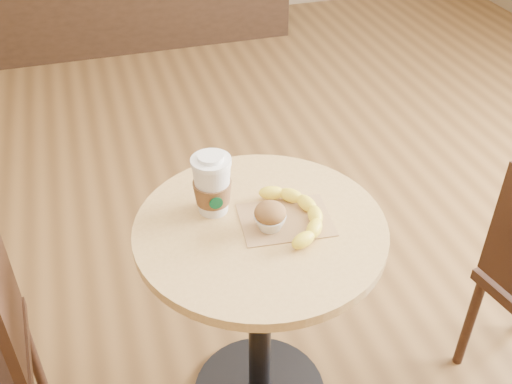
{
  "coord_description": "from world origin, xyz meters",
  "views": [
    {
      "loc": [
        -0.38,
        -1.17,
        1.77
      ],
      "look_at": [
        -0.02,
        0.03,
        0.83
      ],
      "focal_mm": 42.0,
      "sensor_mm": 36.0,
      "label": 1
    }
  ],
  "objects_px": {
    "muffin": "(270,216)",
    "coffee_cup": "(212,186)",
    "banana": "(298,213)",
    "cafe_table": "(260,286)"
  },
  "relations": [
    {
      "from": "muffin",
      "to": "banana",
      "type": "distance_m",
      "value": 0.09
    },
    {
      "from": "cafe_table",
      "to": "coffee_cup",
      "type": "bearing_deg",
      "value": 136.47
    },
    {
      "from": "banana",
      "to": "muffin",
      "type": "bearing_deg",
      "value": -170.48
    },
    {
      "from": "cafe_table",
      "to": "banana",
      "type": "xyz_separation_m",
      "value": [
        0.1,
        -0.01,
        0.25
      ]
    },
    {
      "from": "muffin",
      "to": "coffee_cup",
      "type": "bearing_deg",
      "value": 136.32
    },
    {
      "from": "cafe_table",
      "to": "muffin",
      "type": "height_order",
      "value": "muffin"
    },
    {
      "from": "cafe_table",
      "to": "coffee_cup",
      "type": "distance_m",
      "value": 0.34
    },
    {
      "from": "cafe_table",
      "to": "banana",
      "type": "relative_size",
      "value": 2.66
    },
    {
      "from": "coffee_cup",
      "to": "banana",
      "type": "xyz_separation_m",
      "value": [
        0.21,
        -0.11,
        -0.06
      ]
    },
    {
      "from": "muffin",
      "to": "banana",
      "type": "relative_size",
      "value": 0.3
    }
  ]
}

